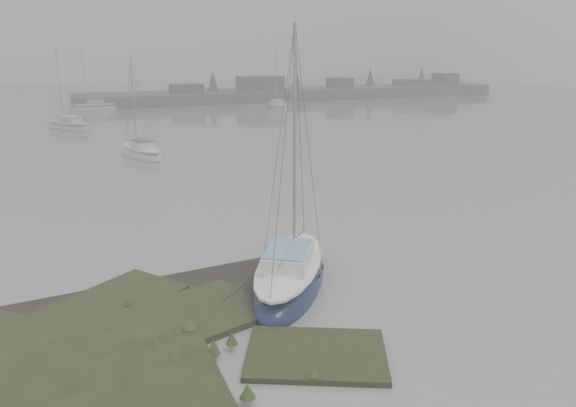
% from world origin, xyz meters
% --- Properties ---
extents(ground, '(160.00, 160.00, 0.00)m').
position_xyz_m(ground, '(0.00, 30.00, 0.00)').
color(ground, gray).
rests_on(ground, ground).
extents(far_shoreline, '(60.00, 8.00, 4.15)m').
position_xyz_m(far_shoreline, '(26.84, 61.90, 0.85)').
color(far_shoreline, '#4C4F51').
rests_on(far_shoreline, ground).
extents(sailboat_main, '(5.12, 6.45, 8.92)m').
position_xyz_m(sailboat_main, '(1.49, 3.80, 0.28)').
color(sailboat_main, '#0F1935').
rests_on(sailboat_main, ground).
extents(sailboat_white, '(3.22, 5.59, 7.50)m').
position_xyz_m(sailboat_white, '(-0.13, 27.54, 0.23)').
color(sailboat_white, silver).
rests_on(sailboat_white, ground).
extents(sailboat_far_a, '(4.71, 5.63, 7.89)m').
position_xyz_m(sailboat_far_a, '(-4.59, 42.91, 0.24)').
color(sailboat_far_a, '#ABB1B6').
rests_on(sailboat_far_a, ground).
extents(sailboat_far_b, '(1.86, 5.29, 7.41)m').
position_xyz_m(sailboat_far_b, '(18.65, 50.60, 0.23)').
color(sailboat_far_b, silver).
rests_on(sailboat_far_b, ground).
extents(sailboat_far_c, '(5.50, 1.93, 7.70)m').
position_xyz_m(sailboat_far_c, '(-1.62, 58.03, 0.24)').
color(sailboat_far_c, silver).
rests_on(sailboat_far_c, ground).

